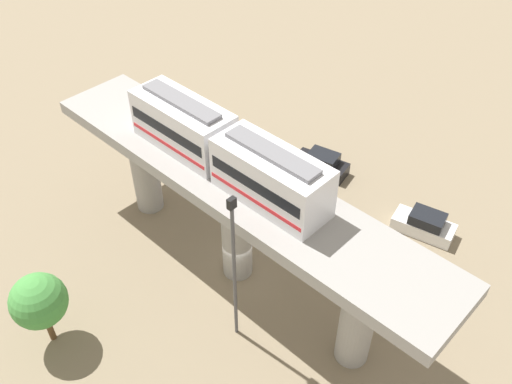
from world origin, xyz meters
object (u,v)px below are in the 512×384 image
train (225,149)px  signal_post (234,266)px  parked_car_blue (265,202)px  tree_mid_lot (39,301)px  parked_car_black (321,164)px  parked_car_white (424,225)px

train → signal_post: size_ratio=1.28×
parked_car_blue → tree_mid_lot: 16.89m
train → tree_mid_lot: bearing=-17.0°
parked_car_black → signal_post: size_ratio=0.43×
parked_car_black → parked_car_white: 9.43m
train → parked_car_black: (-11.80, -1.76, -8.74)m
parked_car_white → signal_post: (14.80, -3.62, 5.06)m
parked_car_white → signal_post: signal_post is taller
parked_car_black → parked_car_white: same height
signal_post → parked_car_blue: bearing=-146.0°
train → parked_car_black: size_ratio=3.02×
train → parked_car_blue: train is taller
tree_mid_lot → signal_post: bearing=136.0°
parked_car_black → tree_mid_lot: size_ratio=0.89×
parked_car_blue → tree_mid_lot: tree_mid_lot is taller
parked_car_blue → parked_car_white: bearing=122.8°
train → signal_post: bearing=49.9°
parked_car_white → tree_mid_lot: tree_mid_lot is taller
parked_car_blue → signal_post: size_ratio=0.40×
parked_car_black → signal_post: bearing=8.4°
train → parked_car_blue: size_ratio=3.20×
parked_car_black → parked_car_white: size_ratio=1.00×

